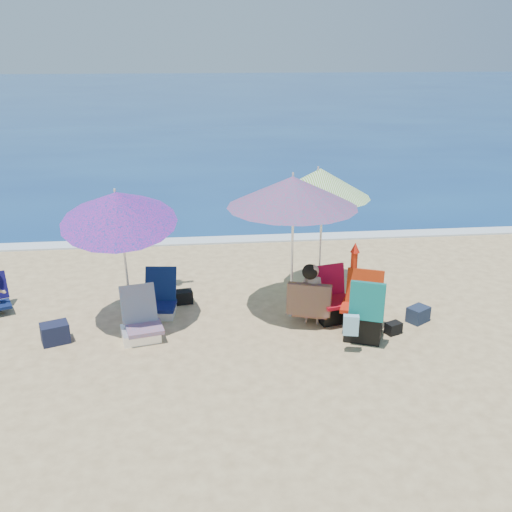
{
  "coord_description": "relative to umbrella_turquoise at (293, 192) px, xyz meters",
  "views": [
    {
      "loc": [
        -1.25,
        -7.83,
        4.35
      ],
      "look_at": [
        -0.3,
        1.0,
        1.1
      ],
      "focal_mm": 41.03,
      "sensor_mm": 36.0,
      "label": 1
    }
  ],
  "objects": [
    {
      "name": "person_center",
      "position": [
        0.27,
        -0.42,
        -1.62
      ],
      "size": [
        0.8,
        0.74,
        1.04
      ],
      "color": "tan",
      "rests_on": "ground"
    },
    {
      "name": "chair_navy",
      "position": [
        -2.21,
        0.22,
        -1.92
      ],
      "size": [
        0.63,
        0.75,
        0.75
      ],
      "color": "#0B1343",
      "rests_on": "ground"
    },
    {
      "name": "camp_chair_right",
      "position": [
        0.98,
        -1.0,
        -1.74
      ],
      "size": [
        0.83,
        1.08,
        1.06
      ],
      "color": "red",
      "rests_on": "ground"
    },
    {
      "name": "umbrella_blue",
      "position": [
        -2.71,
        -0.18,
        -0.12
      ],
      "size": [
        1.86,
        1.92,
        2.44
      ],
      "color": "silver",
      "rests_on": "ground"
    },
    {
      "name": "bag_black_b",
      "position": [
        1.51,
        -0.91,
        -2.03
      ],
      "size": [
        0.29,
        0.25,
        0.19
      ],
      "color": "black",
      "rests_on": "ground"
    },
    {
      "name": "umbrella_striped",
      "position": [
        0.63,
        0.86,
        -0.07
      ],
      "size": [
        1.82,
        1.82,
        2.35
      ],
      "color": "white",
      "rests_on": "ground"
    },
    {
      "name": "bag_black_a",
      "position": [
        -1.81,
        0.63,
        -2.01
      ],
      "size": [
        0.34,
        0.27,
        0.23
      ],
      "color": "black",
      "rests_on": "ground"
    },
    {
      "name": "umbrella_turquoise",
      "position": [
        0.0,
        0.0,
        0.0
      ],
      "size": [
        2.73,
        2.73,
        2.41
      ],
      "color": "white",
      "rests_on": "ground"
    },
    {
      "name": "sea",
      "position": [
        -0.29,
        43.9,
        -2.17
      ],
      "size": [
        120.0,
        80.0,
        0.12
      ],
      "color": "navy",
      "rests_on": "ground"
    },
    {
      "name": "bag_navy_b",
      "position": [
        2.06,
        -0.53,
        -2.0
      ],
      "size": [
        0.43,
        0.4,
        0.26
      ],
      "color": "#1B263C",
      "rests_on": "ground"
    },
    {
      "name": "furled_umbrella",
      "position": [
        0.92,
        -0.51,
        -1.35
      ],
      "size": [
        0.16,
        0.16,
        1.41
      ],
      "color": "red",
      "rests_on": "ground"
    },
    {
      "name": "chair_rainbow",
      "position": [
        -2.46,
        -0.6,
        -1.92
      ],
      "size": [
        0.72,
        0.8,
        0.78
      ],
      "color": "#CE5948",
      "rests_on": "ground"
    },
    {
      "name": "foam",
      "position": [
        -0.29,
        4.0,
        -2.1
      ],
      "size": [
        120.0,
        0.5,
        0.04
      ],
      "color": "white",
      "rests_on": "ground"
    },
    {
      "name": "camp_chair_left",
      "position": [
        0.66,
        -0.32,
        -1.85
      ],
      "size": [
        0.65,
        0.72,
        0.92
      ],
      "color": "#AF0C1B",
      "rests_on": "ground"
    },
    {
      "name": "ground",
      "position": [
        -0.29,
        -1.1,
        -2.12
      ],
      "size": [
        120.0,
        120.0,
        0.0
      ],
      "color": "#D8BC84",
      "rests_on": "ground"
    },
    {
      "name": "bag_navy_a",
      "position": [
        -3.75,
        -0.63,
        -1.97
      ],
      "size": [
        0.48,
        0.42,
        0.32
      ],
      "color": "#161A31",
      "rests_on": "ground"
    }
  ]
}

